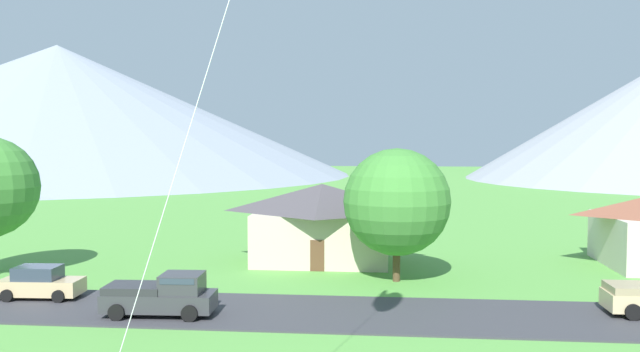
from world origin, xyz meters
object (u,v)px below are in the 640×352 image
Objects in this scene: house_leftmost at (322,222)px; parked_car_tan_west_end at (40,283)px; tree_near_left at (397,202)px; pickup_truck_charcoal_east_side at (162,295)px.

house_leftmost is 18.29m from parked_car_tan_west_end.
tree_near_left is (4.97, -5.60, 1.93)m from house_leftmost.
tree_near_left is 14.78m from pickup_truck_charcoal_east_side.
house_leftmost is 1.83× the size of pickup_truck_charcoal_east_side.
house_leftmost is at bearing 131.57° from tree_near_left.
tree_near_left reaches higher than pickup_truck_charcoal_east_side.
tree_near_left is at bearing 39.00° from pickup_truck_charcoal_east_side.
pickup_truck_charcoal_east_side reaches higher than parked_car_tan_west_end.
parked_car_tan_west_end is at bearing -161.18° from tree_near_left.
parked_car_tan_west_end is (-13.69, -11.97, -1.91)m from house_leftmost.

